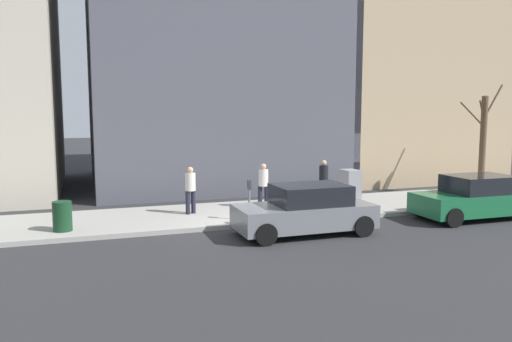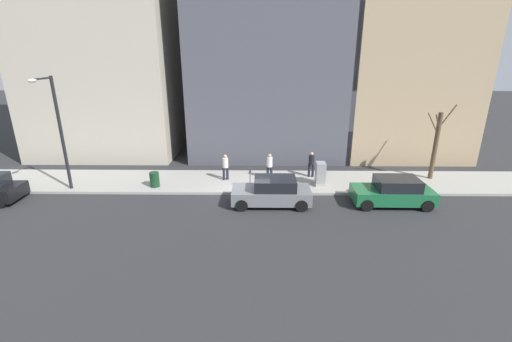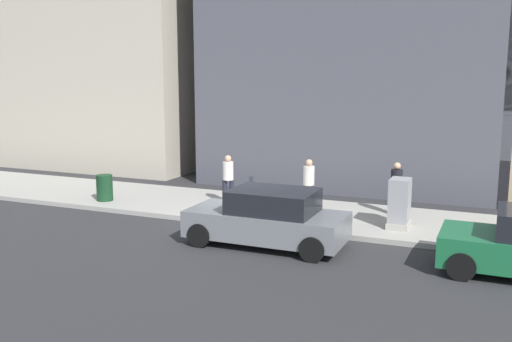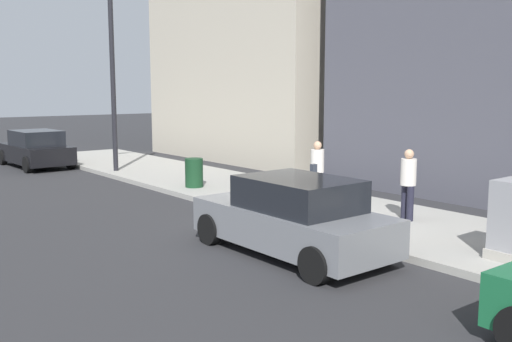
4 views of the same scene
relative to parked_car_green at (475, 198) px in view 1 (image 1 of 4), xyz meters
name	(u,v)px [view 1 (image 1 of 4)]	position (x,y,z in m)	size (l,w,h in m)	color
ground_plane	(251,228)	(1.21, 7.82, -0.74)	(120.00, 120.00, 0.00)	#2B2B2D
sidewalk	(234,214)	(3.21, 7.82, -0.66)	(4.00, 36.00, 0.15)	#9E9B93
parked_car_green	(475,198)	(0.00, 0.00, 0.00)	(1.96, 4.22, 1.52)	#196038
parked_car_grey	(306,210)	(-0.08, 6.51, 0.00)	(1.93, 4.20, 1.52)	slate
parking_meter	(249,196)	(1.66, 7.75, 0.24)	(0.14, 0.10, 1.35)	slate
utility_box	(350,189)	(2.51, 3.51, 0.11)	(0.83, 0.61, 1.43)	#A8A399
bare_tree	(483,141)	(3.82, -3.82, 1.70)	(2.08, 1.48, 4.75)	brown
trash_bin	(62,216)	(2.11, 13.52, -0.14)	(0.56, 0.56, 0.90)	#14381E
pedestrian_near_meter	(324,178)	(4.00, 3.86, 0.35)	(0.36, 0.40, 1.66)	#1E1E2D
pedestrian_midblock	(263,183)	(3.56, 6.57, 0.35)	(0.36, 0.38, 1.66)	#1E1E2D
pedestrian_far_corner	(190,187)	(3.36, 9.36, 0.35)	(0.36, 0.38, 1.66)	#1E1E2D
office_block_center	(206,28)	(12.63, 6.53, 7.36)	(11.85, 11.85, 16.18)	#4C4C56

